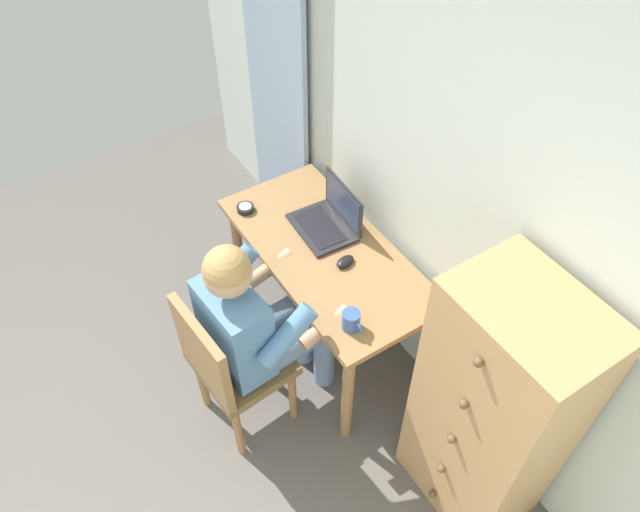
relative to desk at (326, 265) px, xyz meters
The scene contains 10 objects.
wall_back 0.87m from the desk, 37.54° to the left, with size 4.80×0.05×2.50m, color silver.
curtain_panel 1.13m from the desk, 163.19° to the left, with size 0.63×0.03×2.24m, color #8EA3B7.
desk is the anchor object (origin of this frame).
dresser 1.07m from the desk, ahead, with size 0.55×0.43×1.35m.
chair 0.69m from the desk, 74.79° to the right, with size 0.45×0.44×0.88m.
person_seated 0.50m from the desk, 70.89° to the right, with size 0.56×0.61×1.20m.
laptop 0.23m from the desk, 142.05° to the left, with size 0.35×0.27×0.24m.
computer_mouse 0.18m from the desk, 10.36° to the left, with size 0.06×0.10×0.03m, color black.
desk_clock 0.52m from the desk, 156.58° to the right, with size 0.09×0.09×0.03m.
coffee_mug 0.51m from the desk, 20.01° to the right, with size 0.12×0.08×0.09m.
Camera 1 is at (1.22, 0.72, 2.86)m, focal length 33.74 mm.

